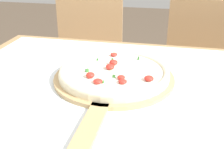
{
  "coord_description": "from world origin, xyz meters",
  "views": [
    {
      "loc": [
        0.13,
        -0.66,
        1.15
      ],
      "look_at": [
        -0.02,
        0.07,
        0.8
      ],
      "focal_mm": 45.0,
      "sensor_mm": 36.0,
      "label": 1
    }
  ],
  "objects_px": {
    "chair_left": "(88,63)",
    "chair_right": "(198,72)",
    "pizza": "(114,72)",
    "pizza_peel": "(112,81)"
  },
  "relations": [
    {
      "from": "chair_left",
      "to": "chair_right",
      "type": "bearing_deg",
      "value": -5.9
    },
    {
      "from": "pizza",
      "to": "chair_right",
      "type": "relative_size",
      "value": 0.38
    },
    {
      "from": "pizza",
      "to": "pizza_peel",
      "type": "bearing_deg",
      "value": -90.19
    },
    {
      "from": "chair_left",
      "to": "chair_right",
      "type": "relative_size",
      "value": 1.0
    },
    {
      "from": "chair_left",
      "to": "chair_right",
      "type": "height_order",
      "value": "same"
    },
    {
      "from": "pizza_peel",
      "to": "chair_right",
      "type": "xyz_separation_m",
      "value": [
        0.32,
        0.72,
        -0.26
      ]
    },
    {
      "from": "pizza_peel",
      "to": "pizza",
      "type": "xyz_separation_m",
      "value": [
        0.0,
        0.02,
        0.02
      ]
    },
    {
      "from": "pizza",
      "to": "chair_right",
      "type": "distance_m",
      "value": 0.81
    },
    {
      "from": "chair_left",
      "to": "chair_right",
      "type": "xyz_separation_m",
      "value": [
        0.62,
        -0.0,
        0.0
      ]
    },
    {
      "from": "pizza_peel",
      "to": "chair_left",
      "type": "bearing_deg",
      "value": 112.57
    }
  ]
}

